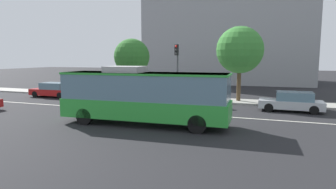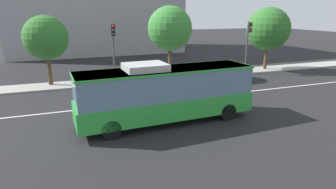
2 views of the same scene
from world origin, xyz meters
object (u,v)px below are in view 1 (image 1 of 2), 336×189
Objects in this scene: sedan_silver at (292,102)px; street_tree_kerbside_right at (240,50)px; sedan_red_ahead at (54,90)px; transit_bus at (144,94)px; street_tree_kerbside_left at (132,57)px; traffic_light_near_corner at (177,62)px.

street_tree_kerbside_right is (-4.23, 3.25, 3.90)m from sedan_silver.
sedan_red_ahead is at bearing -170.80° from street_tree_kerbside_right.
transit_bus is at bearing 148.45° from sedan_red_ahead.
street_tree_kerbside_left is 10.74m from street_tree_kerbside_right.
traffic_light_near_corner is (-9.69, 2.21, 2.84)m from sedan_silver.
sedan_silver is at bearing 39.05° from transit_bus.
street_tree_kerbside_left reaches higher than sedan_silver.
street_tree_kerbside_right is (17.96, 2.91, 3.90)m from sedan_red_ahead.
traffic_light_near_corner is 5.46m from street_tree_kerbside_left.
street_tree_kerbside_left is at bearing -104.17° from traffic_light_near_corner.
street_tree_kerbside_left is at bearing -12.60° from sedan_silver.
sedan_red_ahead is 0.68× the size of street_tree_kerbside_right.
transit_bus is 1.51× the size of street_tree_kerbside_right.
transit_bus is 15.85m from sedan_red_ahead.
sedan_red_ahead is 0.77× the size of street_tree_kerbside_left.
street_tree_kerbside_left reaches higher than traffic_light_near_corner.
street_tree_kerbside_right reaches higher than transit_bus.
traffic_light_near_corner reaches higher than sedan_silver.
sedan_silver is 6.61m from street_tree_kerbside_right.
street_tree_kerbside_left is (-14.95, 3.56, 3.33)m from sedan_silver.
street_tree_kerbside_right reaches higher than traffic_light_near_corner.
sedan_red_ahead is (-13.67, 7.94, -1.09)m from transit_bus.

